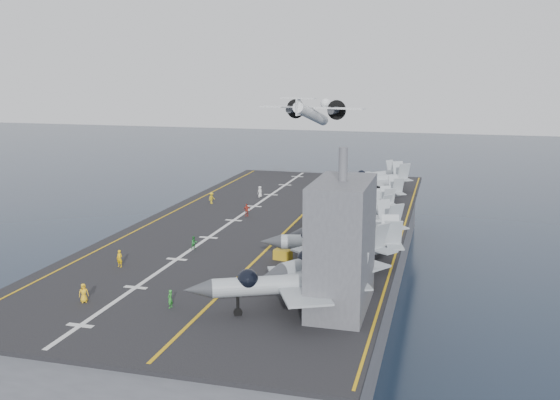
% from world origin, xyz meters
% --- Properties ---
extents(ground, '(500.00, 500.00, 0.00)m').
position_xyz_m(ground, '(0.00, 0.00, 0.00)').
color(ground, '#142135').
rests_on(ground, ground).
extents(hull, '(36.00, 90.00, 10.00)m').
position_xyz_m(hull, '(0.00, 0.00, 5.00)').
color(hull, '#56595E').
rests_on(hull, ground).
extents(flight_deck, '(38.00, 92.00, 0.40)m').
position_xyz_m(flight_deck, '(0.00, 0.00, 10.20)').
color(flight_deck, black).
rests_on(flight_deck, hull).
extents(foul_line, '(0.35, 90.00, 0.02)m').
position_xyz_m(foul_line, '(3.00, 0.00, 10.42)').
color(foul_line, gold).
rests_on(foul_line, flight_deck).
extents(landing_centerline, '(0.50, 90.00, 0.02)m').
position_xyz_m(landing_centerline, '(-6.00, 0.00, 10.42)').
color(landing_centerline, silver).
rests_on(landing_centerline, flight_deck).
extents(deck_edge_port, '(0.25, 90.00, 0.02)m').
position_xyz_m(deck_edge_port, '(-17.00, 0.00, 10.42)').
color(deck_edge_port, gold).
rests_on(deck_edge_port, flight_deck).
extents(deck_edge_stbd, '(0.25, 90.00, 0.02)m').
position_xyz_m(deck_edge_stbd, '(18.50, 0.00, 10.42)').
color(deck_edge_stbd, gold).
rests_on(deck_edge_stbd, flight_deck).
extents(island_superstructure, '(5.00, 10.00, 15.00)m').
position_xyz_m(island_superstructure, '(15.00, -30.00, 17.90)').
color(island_superstructure, '#56595E').
rests_on(island_superstructure, flight_deck).
extents(fighter_jet_0, '(19.65, 17.03, 5.74)m').
position_xyz_m(fighter_jet_0, '(10.58, -32.29, 13.27)').
color(fighter_jet_0, '#A2AAB2').
rests_on(fighter_jet_0, flight_deck).
extents(fighter_jet_1, '(18.35, 19.74, 5.70)m').
position_xyz_m(fighter_jet_1, '(13.02, -23.39, 13.25)').
color(fighter_jet_1, '#9CA5AB').
rests_on(fighter_jet_1, flight_deck).
extents(fighter_jet_2, '(17.84, 13.84, 5.52)m').
position_xyz_m(fighter_jet_2, '(12.68, -16.89, 13.16)').
color(fighter_jet_2, gray).
rests_on(fighter_jet_2, flight_deck).
extents(fighter_jet_3, '(18.95, 18.25, 5.50)m').
position_xyz_m(fighter_jet_3, '(12.87, -10.63, 13.15)').
color(fighter_jet_3, gray).
rests_on(fighter_jet_3, flight_deck).
extents(fighter_jet_4, '(15.21, 15.86, 4.60)m').
position_xyz_m(fighter_jet_4, '(12.17, -0.79, 12.70)').
color(fighter_jet_4, '#A0A6B0').
rests_on(fighter_jet_4, flight_deck).
extents(fighter_jet_5, '(15.37, 12.94, 4.54)m').
position_xyz_m(fighter_jet_5, '(11.15, 6.59, 12.67)').
color(fighter_jet_5, '#8E949C').
rests_on(fighter_jet_5, flight_deck).
extents(fighter_jet_6, '(16.07, 13.86, 4.70)m').
position_xyz_m(fighter_jet_6, '(11.63, 14.84, 12.75)').
color(fighter_jet_6, '#989FA8').
rests_on(fighter_jet_6, flight_deck).
extents(fighter_jet_7, '(18.92, 17.06, 5.47)m').
position_xyz_m(fighter_jet_7, '(11.06, 25.44, 13.14)').
color(fighter_jet_7, gray).
rests_on(fighter_jet_7, flight_deck).
extents(fighter_jet_8, '(15.69, 15.81, 4.64)m').
position_xyz_m(fighter_jet_8, '(10.67, 32.46, 12.72)').
color(fighter_jet_8, '#959BA3').
rests_on(fighter_jet_8, flight_deck).
extents(tow_cart_a, '(2.17, 1.61, 1.19)m').
position_xyz_m(tow_cart_a, '(5.96, -16.75, 10.99)').
color(tow_cart_a, gold).
rests_on(tow_cart_a, flight_deck).
extents(tow_cart_b, '(1.84, 1.24, 1.07)m').
position_xyz_m(tow_cart_b, '(5.91, -0.32, 10.94)').
color(tow_cart_b, gold).
rests_on(tow_cart_b, flight_deck).
extents(tow_cart_c, '(2.44, 2.02, 1.26)m').
position_xyz_m(tow_cart_c, '(2.64, 19.90, 11.03)').
color(tow_cart_c, gold).
rests_on(tow_cart_c, flight_deck).
extents(crew_0, '(1.32, 1.26, 1.84)m').
position_xyz_m(crew_0, '(-8.79, -34.95, 11.32)').
color(crew_0, yellow).
rests_on(crew_0, flight_deck).
extents(crew_1, '(1.27, 0.94, 1.96)m').
position_xyz_m(crew_1, '(-10.98, -24.28, 11.38)').
color(crew_1, '#FDBE08').
rests_on(crew_1, flight_deck).
extents(crew_2, '(1.10, 1.16, 1.61)m').
position_xyz_m(crew_2, '(-5.72, -15.45, 11.21)').
color(crew_2, '#21822F').
rests_on(crew_2, flight_deck).
extents(crew_3, '(1.16, 1.34, 1.88)m').
position_xyz_m(crew_3, '(-13.44, 10.29, 11.34)').
color(crew_3, yellow).
rests_on(crew_3, flight_deck).
extents(crew_4, '(1.37, 1.13, 1.96)m').
position_xyz_m(crew_4, '(-4.91, 2.98, 11.38)').
color(crew_4, '#A82E20').
rests_on(crew_4, flight_deck).
extents(crew_5, '(1.25, 1.41, 1.96)m').
position_xyz_m(crew_5, '(-7.24, 17.41, 11.38)').
color(crew_5, silver).
rests_on(crew_5, flight_deck).
extents(crew_6, '(0.80, 1.11, 1.74)m').
position_xyz_m(crew_6, '(-0.24, -34.11, 11.27)').
color(crew_6, green).
rests_on(crew_6, flight_deck).
extents(transport_plane, '(26.90, 20.58, 5.77)m').
position_xyz_m(transport_plane, '(-5.80, 51.96, 22.54)').
color(transport_plane, white).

